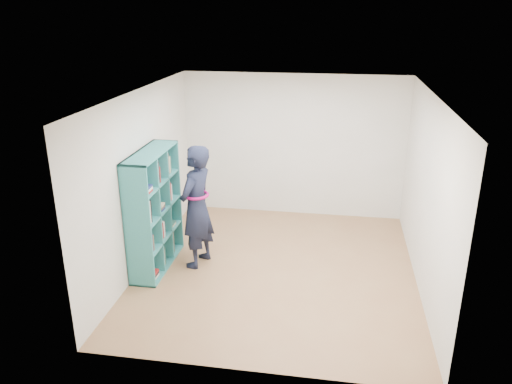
# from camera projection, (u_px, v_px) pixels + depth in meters

# --- Properties ---
(floor) EXTENTS (4.50, 4.50, 0.00)m
(floor) POSITION_uv_depth(u_px,v_px,m) (277.00, 269.00, 7.42)
(floor) COLOR #906241
(floor) RESTS_ON ground
(ceiling) EXTENTS (4.50, 4.50, 0.00)m
(ceiling) POSITION_uv_depth(u_px,v_px,m) (280.00, 94.00, 6.52)
(ceiling) COLOR white
(ceiling) RESTS_ON wall_back
(wall_left) EXTENTS (0.02, 4.50, 2.60)m
(wall_left) POSITION_uv_depth(u_px,v_px,m) (142.00, 180.00, 7.28)
(wall_left) COLOR beige
(wall_left) RESTS_ON floor
(wall_right) EXTENTS (0.02, 4.50, 2.60)m
(wall_right) POSITION_uv_depth(u_px,v_px,m) (427.00, 195.00, 6.67)
(wall_right) COLOR beige
(wall_right) RESTS_ON floor
(wall_back) EXTENTS (4.00, 0.02, 2.60)m
(wall_back) POSITION_uv_depth(u_px,v_px,m) (293.00, 146.00, 9.05)
(wall_back) COLOR beige
(wall_back) RESTS_ON floor
(wall_front) EXTENTS (4.00, 0.02, 2.60)m
(wall_front) POSITION_uv_depth(u_px,v_px,m) (251.00, 264.00, 4.89)
(wall_front) COLOR beige
(wall_front) RESTS_ON floor
(bookshelf) EXTENTS (0.39, 1.33, 1.78)m
(bookshelf) POSITION_uv_depth(u_px,v_px,m) (152.00, 212.00, 7.27)
(bookshelf) COLOR teal
(bookshelf) RESTS_ON floor
(person) EXTENTS (0.60, 0.77, 1.85)m
(person) POSITION_uv_depth(u_px,v_px,m) (196.00, 207.00, 7.28)
(person) COLOR black
(person) RESTS_ON floor
(smartphone) EXTENTS (0.04, 0.12, 0.15)m
(smartphone) POSITION_uv_depth(u_px,v_px,m) (191.00, 196.00, 7.36)
(smartphone) COLOR silver
(smartphone) RESTS_ON person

